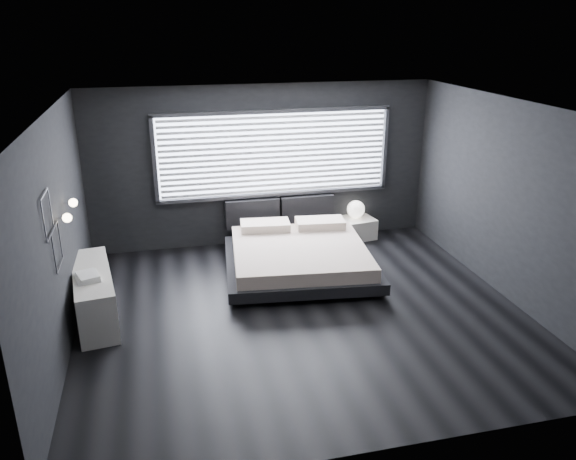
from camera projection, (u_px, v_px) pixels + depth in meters
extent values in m
plane|color=black|center=(302.00, 312.00, 7.78)|extent=(6.00, 6.00, 0.00)
plane|color=silver|center=(304.00, 108.00, 6.79)|extent=(6.00, 6.00, 0.00)
cube|color=black|center=(263.00, 166.00, 9.79)|extent=(6.00, 0.04, 2.80)
cube|color=black|center=(385.00, 320.00, 4.78)|extent=(6.00, 0.04, 2.80)
cube|color=black|center=(58.00, 236.00, 6.63)|extent=(0.04, 5.50, 2.80)
cube|color=black|center=(508.00, 200.00, 7.93)|extent=(0.04, 5.50, 2.80)
cube|color=white|center=(274.00, 154.00, 9.74)|extent=(4.00, 0.02, 1.38)
cube|color=#47474C|center=(154.00, 160.00, 9.27)|extent=(0.06, 0.08, 1.48)
cube|color=#47474C|center=(385.00, 148.00, 10.15)|extent=(0.06, 0.08, 1.48)
cube|color=#47474C|center=(274.00, 111.00, 9.45)|extent=(4.14, 0.08, 0.06)
cube|color=#47474C|center=(275.00, 194.00, 9.97)|extent=(4.14, 0.08, 0.06)
cube|color=silver|center=(275.00, 154.00, 9.68)|extent=(3.94, 0.03, 1.32)
cube|color=black|center=(253.00, 214.00, 9.93)|extent=(0.96, 0.16, 0.52)
cube|color=black|center=(307.00, 210.00, 10.15)|extent=(0.96, 0.16, 0.52)
cylinder|color=silver|center=(61.00, 218.00, 6.62)|extent=(0.10, 0.02, 0.02)
sphere|color=#FFE5B7|center=(67.00, 218.00, 6.64)|extent=(0.11, 0.11, 0.11)
cylinder|color=silver|center=(67.00, 203.00, 7.17)|extent=(0.10, 0.02, 0.02)
sphere|color=#FFE5B7|center=(73.00, 203.00, 7.18)|extent=(0.11, 0.11, 0.11)
cube|color=#47474C|center=(44.00, 194.00, 5.90)|extent=(0.01, 0.46, 0.02)
cube|color=#47474C|center=(50.00, 235.00, 6.06)|extent=(0.01, 0.46, 0.02)
cube|color=#47474C|center=(51.00, 208.00, 6.19)|extent=(0.01, 0.02, 0.46)
cube|color=#47474C|center=(44.00, 222.00, 5.77)|extent=(0.01, 0.02, 0.46)
cube|color=#47474C|center=(54.00, 228.00, 6.29)|extent=(0.01, 0.46, 0.02)
cube|color=#47474C|center=(60.00, 265.00, 6.46)|extent=(0.01, 0.46, 0.02)
cube|color=#47474C|center=(60.00, 239.00, 6.58)|extent=(0.01, 0.02, 0.46)
cube|color=#47474C|center=(54.00, 254.00, 6.16)|extent=(0.01, 0.02, 0.46)
cube|color=black|center=(239.00, 300.00, 8.01)|extent=(0.14, 0.14, 0.08)
cube|color=black|center=(375.00, 292.00, 8.24)|extent=(0.14, 0.14, 0.08)
cube|color=black|center=(235.00, 252.00, 9.66)|extent=(0.14, 0.14, 0.08)
cube|color=black|center=(348.00, 246.00, 9.89)|extent=(0.14, 0.14, 0.08)
cube|color=black|center=(299.00, 263.00, 8.91)|extent=(2.53, 2.44, 0.17)
cube|color=beige|center=(300.00, 252.00, 8.84)|extent=(2.27, 2.27, 0.21)
cube|color=beige|center=(265.00, 225.00, 9.48)|extent=(0.86, 0.53, 0.14)
cube|color=beige|center=(320.00, 223.00, 9.59)|extent=(0.86, 0.53, 0.14)
cube|color=silver|center=(356.00, 228.00, 10.35)|extent=(0.72, 0.63, 0.37)
sphere|color=white|center=(356.00, 209.00, 10.27)|extent=(0.32, 0.32, 0.32)
cube|color=silver|center=(94.00, 294.00, 7.53)|extent=(0.70, 1.74, 0.68)
cube|color=#47474C|center=(113.00, 291.00, 7.62)|extent=(0.24, 1.66, 0.66)
cube|color=white|center=(87.00, 277.00, 7.20)|extent=(0.36, 0.43, 0.04)
cube|color=white|center=(88.00, 275.00, 7.17)|extent=(0.33, 0.39, 0.03)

